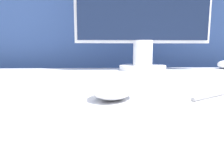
{
  "coord_description": "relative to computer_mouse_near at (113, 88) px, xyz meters",
  "views": [
    {
      "loc": [
        -0.02,
        -0.51,
        0.84
      ],
      "look_at": [
        0.01,
        -0.1,
        0.77
      ],
      "focal_mm": 35.0,
      "sensor_mm": 36.0,
      "label": 1
    }
  ],
  "objects": [
    {
      "name": "computer_mouse_near",
      "position": [
        0.0,
        0.0,
        0.0
      ],
      "size": [
        0.11,
        0.12,
        0.04
      ],
      "rotation": [
        0.0,
        0.0,
        -0.41
      ],
      "color": "white",
      "rests_on": "desk"
    },
    {
      "name": "pen",
      "position": [
        0.2,
        0.01,
        -0.02
      ],
      "size": [
        0.14,
        0.09,
        0.01
      ],
      "rotation": [
        0.0,
        0.0,
        0.55
      ],
      "color": "#99999E",
      "rests_on": "desk"
    },
    {
      "name": "partition_panel",
      "position": [
        -0.01,
        0.77,
        -0.02
      ],
      "size": [
        5.0,
        0.03,
        1.49
      ],
      "color": "navy",
      "rests_on": "ground_plane"
    },
    {
      "name": "monitor",
      "position": [
        0.16,
        0.52,
        0.26
      ],
      "size": [
        0.56,
        0.2,
        0.53
      ],
      "color": "white",
      "rests_on": "desk"
    },
    {
      "name": "keyboard",
      "position": [
        -0.03,
        0.2,
        -0.01
      ],
      "size": [
        0.38,
        0.13,
        0.02
      ],
      "rotation": [
        0.0,
        0.0,
        -0.04
      ],
      "color": "silver",
      "rests_on": "desk"
    }
  ]
}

